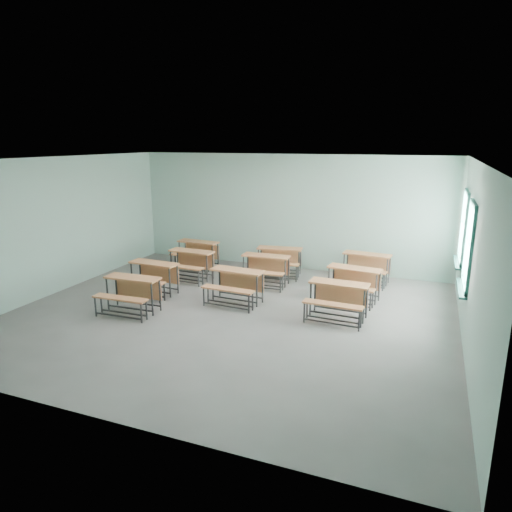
% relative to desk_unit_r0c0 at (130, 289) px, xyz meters
% --- Properties ---
extents(room, '(9.04, 8.04, 3.24)m').
position_rel_desk_unit_r0c0_xyz_m(room, '(2.11, 0.65, 1.10)').
color(room, slate).
rests_on(room, ground).
extents(desk_unit_r0c0, '(1.23, 0.85, 0.75)m').
position_rel_desk_unit_r0c0_xyz_m(desk_unit_r0c0, '(0.00, 0.00, 0.00)').
color(desk_unit_r0c0, '#BD7244').
rests_on(desk_unit_r0c0, ground).
extents(desk_unit_r1c0, '(1.24, 0.87, 0.75)m').
position_rel_desk_unit_r0c0_xyz_m(desk_unit_r1c0, '(-0.26, 1.17, 0.00)').
color(desk_unit_r1c0, '#BD7244').
rests_on(desk_unit_r1c0, ground).
extents(desk_unit_r1c1, '(1.24, 0.87, 0.75)m').
position_rel_desk_unit_r0c0_xyz_m(desk_unit_r1c1, '(1.85, 1.32, 0.00)').
color(desk_unit_r1c1, '#BD7244').
rests_on(desk_unit_r1c1, ground).
extents(desk_unit_r1c2, '(1.23, 0.86, 0.75)m').
position_rel_desk_unit_r0c0_xyz_m(desk_unit_r1c2, '(4.17, 1.21, 0.00)').
color(desk_unit_r1c2, '#BD7244').
rests_on(desk_unit_r1c2, ground).
extents(desk_unit_r2c0, '(1.24, 0.86, 0.75)m').
position_rel_desk_unit_r0c0_xyz_m(desk_unit_r2c0, '(-0.00, 2.54, 0.00)').
color(desk_unit_r2c0, '#BD7244').
rests_on(desk_unit_r2c0, ground).
extents(desk_unit_r2c1, '(1.23, 0.85, 0.75)m').
position_rel_desk_unit_r0c0_xyz_m(desk_unit_r2c1, '(2.01, 2.79, 0.00)').
color(desk_unit_r2c1, '#BD7244').
rests_on(desk_unit_r2c1, ground).
extents(desk_unit_r2c2, '(1.30, 0.96, 0.75)m').
position_rel_desk_unit_r0c0_xyz_m(desk_unit_r2c2, '(4.27, 2.43, 0.00)').
color(desk_unit_r2c2, '#BD7244').
rests_on(desk_unit_r2c2, ground).
extents(desk_unit_r3c0, '(1.24, 0.87, 0.75)m').
position_rel_desk_unit_r0c0_xyz_m(desk_unit_r3c0, '(-0.38, 3.62, 0.00)').
color(desk_unit_r3c0, '#BD7244').
rests_on(desk_unit_r3c0, ground).
extents(desk_unit_r3c1, '(1.30, 0.96, 0.75)m').
position_rel_desk_unit_r0c0_xyz_m(desk_unit_r3c1, '(2.08, 3.69, 0.00)').
color(desk_unit_r3c1, '#BD7244').
rests_on(desk_unit_r3c1, ground).
extents(desk_unit_r3c2, '(1.27, 0.92, 0.75)m').
position_rel_desk_unit_r0c0_xyz_m(desk_unit_r3c2, '(4.35, 3.89, 0.00)').
color(desk_unit_r3c2, '#BD7244').
rests_on(desk_unit_r3c2, ground).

